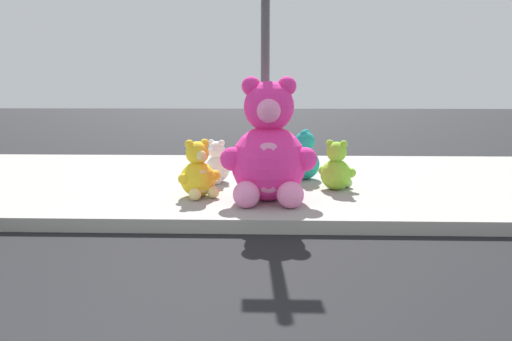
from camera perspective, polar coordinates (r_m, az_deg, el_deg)
sidewalk at (r=6.87m, az=-7.20°, el=-1.44°), size 28.00×4.40×0.15m
sign_pole at (r=5.85m, az=1.16°, el=14.05°), size 0.56×0.11×3.20m
plush_pink_large at (r=5.30m, az=1.59°, el=2.29°), size 1.12×0.97×1.44m
plush_white at (r=6.44m, az=-5.01°, el=0.67°), size 0.43×0.43×0.60m
plush_lime at (r=6.05m, az=10.00°, el=0.11°), size 0.47×0.47×0.65m
plush_teal at (r=6.65m, az=5.88°, el=1.39°), size 0.51×0.55×0.72m
plush_yellow at (r=5.59m, az=-7.20°, el=-0.44°), size 0.49×0.51×0.70m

